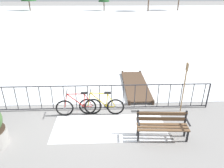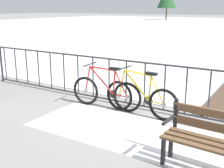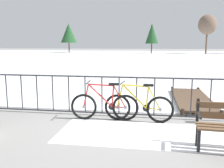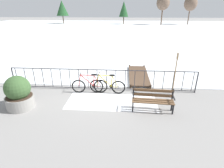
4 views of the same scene
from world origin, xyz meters
name	(u,v)px [view 3 (image 3 of 4)]	position (x,y,z in m)	size (l,w,h in m)	color
ground_plane	(128,117)	(0.00, 0.00, 0.00)	(160.00, 160.00, 0.00)	gray
frozen_pond	(147,57)	(0.00, 28.40, 0.01)	(80.00, 56.00, 0.03)	white
snow_patch	(149,134)	(0.57, -1.20, 0.00)	(3.89, 1.58, 0.01)	white
railing_fence	(128,96)	(0.00, 0.00, 0.56)	(9.06, 0.06, 1.07)	#2D2D33
bicycle_near_railing	(105,106)	(-0.55, -0.35, 0.37)	(1.71, 0.52, 0.97)	black
bicycle_second	(139,107)	(0.30, -0.34, 0.37)	(1.71, 0.52, 0.97)	black
wooden_dock	(192,99)	(1.93, 1.99, 0.12)	(1.10, 3.47, 0.20)	#4C3828
tree_west_mid	(69,33)	(-15.86, 42.29, 3.90)	(3.22, 3.22, 5.81)	brown
tree_centre	(152,33)	(0.56, 41.36, 3.69)	(2.40, 2.40, 5.57)	brown
tree_east_mid	(207,25)	(10.04, 39.87, 5.06)	(3.11, 3.11, 6.80)	brown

